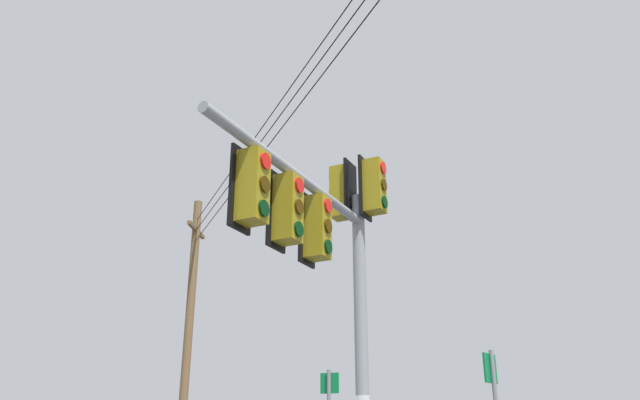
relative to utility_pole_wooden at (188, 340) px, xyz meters
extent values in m
cylinder|color=gray|center=(12.15, -3.43, -2.33)|extent=(0.20, 0.20, 5.63)
cylinder|color=gray|center=(12.98, -5.31, 0.05)|extent=(1.79, 3.83, 0.14)
cube|color=olive|center=(12.42, -3.30, 0.60)|extent=(0.40, 0.40, 0.90)
cube|color=black|center=(12.27, -3.37, 0.60)|extent=(0.21, 0.42, 1.04)
cylinder|color=red|center=(12.57, -3.24, 0.90)|extent=(0.11, 0.20, 0.20)
cylinder|color=#3C2703|center=(12.57, -3.24, 0.60)|extent=(0.11, 0.20, 0.20)
cylinder|color=black|center=(12.57, -3.24, 0.30)|extent=(0.11, 0.20, 0.20)
cube|color=olive|center=(11.87, -3.55, 0.60)|extent=(0.40, 0.40, 0.90)
cube|color=black|center=(12.03, -3.48, 0.60)|extent=(0.21, 0.42, 1.04)
cylinder|color=red|center=(11.72, -3.61, 0.90)|extent=(0.11, 0.20, 0.20)
cylinder|color=#3C2703|center=(11.72, -3.61, 0.60)|extent=(0.11, 0.20, 0.20)
cylinder|color=black|center=(11.72, -3.61, 0.30)|extent=(0.11, 0.20, 0.20)
cube|color=olive|center=(12.72, -4.74, -0.50)|extent=(0.40, 0.40, 0.90)
cube|color=black|center=(12.57, -4.81, -0.50)|extent=(0.22, 0.42, 1.04)
cylinder|color=red|center=(12.87, -4.67, -0.20)|extent=(0.11, 0.19, 0.20)
cylinder|color=#3C2703|center=(12.87, -4.67, -0.50)|extent=(0.11, 0.19, 0.20)
cylinder|color=black|center=(12.87, -4.67, -0.80)|extent=(0.11, 0.19, 0.20)
cube|color=olive|center=(13.06, -5.50, -0.50)|extent=(0.40, 0.40, 0.90)
cube|color=black|center=(12.90, -5.57, -0.50)|extent=(0.22, 0.42, 1.04)
cylinder|color=red|center=(13.21, -5.43, -0.20)|extent=(0.11, 0.19, 0.20)
cylinder|color=#3C2703|center=(13.21, -5.43, -0.50)|extent=(0.11, 0.19, 0.20)
cylinder|color=black|center=(13.21, -5.43, -0.80)|extent=(0.11, 0.19, 0.20)
cube|color=olive|center=(13.39, -6.26, -0.50)|extent=(0.40, 0.40, 0.90)
cube|color=black|center=(13.24, -6.33, -0.50)|extent=(0.22, 0.42, 1.04)
cylinder|color=red|center=(13.54, -6.19, -0.20)|extent=(0.11, 0.19, 0.20)
cylinder|color=#3C2703|center=(13.54, -6.19, -0.50)|extent=(0.11, 0.19, 0.20)
cylinder|color=black|center=(13.54, -6.19, -0.80)|extent=(0.11, 0.19, 0.20)
cylinder|color=brown|center=(0.00, 0.00, -0.11)|extent=(0.29, 0.29, 10.06)
cube|color=brown|center=(0.00, 0.00, 3.85)|extent=(1.29, 1.32, 0.12)
cube|color=#0C7238|center=(13.25, -1.82, -2.24)|extent=(0.11, 0.39, 0.43)
cube|color=white|center=(13.24, -1.82, -2.24)|extent=(0.07, 0.32, 0.37)
cube|color=#0C7238|center=(10.26, -2.47, -2.28)|extent=(0.31, 0.20, 0.35)
cube|color=white|center=(10.25, -2.46, -2.28)|extent=(0.25, 0.15, 0.29)
camera|label=1|loc=(19.24, -9.98, -3.38)|focal=35.61mm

